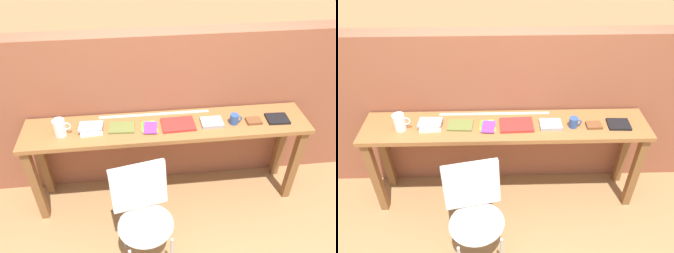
{
  "view_description": "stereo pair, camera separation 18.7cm",
  "coord_description": "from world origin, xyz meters",
  "views": [
    {
      "loc": [
        -0.25,
        -1.96,
        2.61
      ],
      "look_at": [
        0.0,
        0.25,
        0.9
      ],
      "focal_mm": 35.0,
      "sensor_mm": 36.0,
      "label": 1
    },
    {
      "loc": [
        -0.06,
        -1.97,
        2.61
      ],
      "look_at": [
        0.0,
        0.25,
        0.9
      ],
      "focal_mm": 35.0,
      "sensor_mm": 36.0,
      "label": 2
    }
  ],
  "objects": [
    {
      "name": "book_grey_hardcover",
      "position": [
        0.39,
        0.28,
        0.89
      ],
      "size": [
        0.19,
        0.15,
        0.03
      ],
      "primitive_type": "cube",
      "rotation": [
        0.0,
        0.0,
        0.01
      ],
      "color": "#9E9EA3",
      "rests_on": "sideboard"
    },
    {
      "name": "ground_plane",
      "position": [
        0.0,
        0.0,
        0.0
      ],
      "size": [
        40.0,
        40.0,
        0.0
      ],
      "primitive_type": "plane",
      "color": "#9E7547"
    },
    {
      "name": "magazine_cycling",
      "position": [
        -0.39,
        0.29,
        0.89
      ],
      "size": [
        0.22,
        0.17,
        0.02
      ],
      "primitive_type": "cube",
      "rotation": [
        0.0,
        0.0,
        -0.06
      ],
      "color": "olive",
      "rests_on": "sideboard"
    },
    {
      "name": "book_stack_leftmost",
      "position": [
        -0.65,
        0.29,
        0.9
      ],
      "size": [
        0.21,
        0.18,
        0.05
      ],
      "color": "white",
      "rests_on": "sideboard"
    },
    {
      "name": "brick_wall_back",
      "position": [
        0.0,
        0.64,
        0.8
      ],
      "size": [
        6.0,
        0.2,
        1.59
      ],
      "primitive_type": "cube",
      "color": "#935138",
      "rests_on": "ground"
    },
    {
      "name": "leather_journal_brown",
      "position": [
        0.76,
        0.26,
        0.89
      ],
      "size": [
        0.13,
        0.1,
        0.02
      ],
      "primitive_type": "cube",
      "rotation": [
        0.0,
        0.0,
        0.02
      ],
      "color": "brown",
      "rests_on": "sideboard"
    },
    {
      "name": "book_repair_rightmost",
      "position": [
        0.98,
        0.27,
        0.89
      ],
      "size": [
        0.2,
        0.17,
        0.02
      ],
      "primitive_type": "cube",
      "rotation": [
        0.0,
        0.0,
        -0.04
      ],
      "color": "black",
      "rests_on": "sideboard"
    },
    {
      "name": "ruler_metal_back_edge",
      "position": [
        -0.1,
        0.47,
        0.88
      ],
      "size": [
        1.0,
        0.03,
        0.0
      ],
      "primitive_type": "cube",
      "color": "silver",
      "rests_on": "sideboard"
    },
    {
      "name": "mug",
      "position": [
        0.58,
        0.26,
        0.92
      ],
      "size": [
        0.11,
        0.08,
        0.09
      ],
      "color": "#2D4C8C",
      "rests_on": "sideboard"
    },
    {
      "name": "pitcher_white",
      "position": [
        -0.9,
        0.26,
        0.96
      ],
      "size": [
        0.14,
        0.1,
        0.18
      ],
      "color": "white",
      "rests_on": "sideboard"
    },
    {
      "name": "chair_white_moulded",
      "position": [
        -0.26,
        -0.33,
        0.53
      ],
      "size": [
        0.52,
        0.53,
        0.89
      ],
      "color": "silver",
      "rests_on": "ground"
    },
    {
      "name": "pamphlet_pile_colourful",
      "position": [
        -0.16,
        0.28,
        0.89
      ],
      "size": [
        0.15,
        0.21,
        0.01
      ],
      "color": "yellow",
      "rests_on": "sideboard"
    },
    {
      "name": "sideboard",
      "position": [
        0.0,
        0.3,
        0.74
      ],
      "size": [
        2.5,
        0.44,
        0.88
      ],
      "color": "#996033",
      "rests_on": "ground"
    },
    {
      "name": "book_open_centre",
      "position": [
        0.09,
        0.28,
        0.89
      ],
      "size": [
        0.29,
        0.21,
        0.02
      ],
      "primitive_type": "cube",
      "rotation": [
        0.0,
        0.0,
        0.03
      ],
      "color": "red",
      "rests_on": "sideboard"
    }
  ]
}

